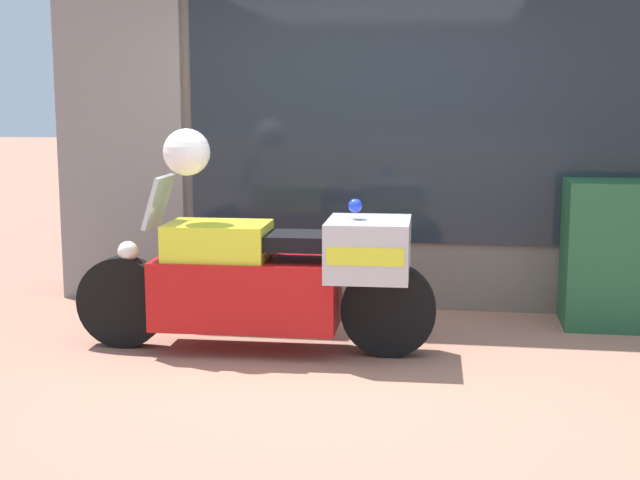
% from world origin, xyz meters
% --- Properties ---
extents(ground_plane, '(60.00, 60.00, 0.00)m').
position_xyz_m(ground_plane, '(0.00, 0.00, 0.00)').
color(ground_plane, '#9E6B56').
extents(shop_building, '(5.15, 0.55, 3.83)m').
position_xyz_m(shop_building, '(-0.43, 2.00, 1.92)').
color(shop_building, '#6B6056').
rests_on(shop_building, ground).
extents(window_display, '(3.63, 0.30, 2.09)m').
position_xyz_m(window_display, '(0.46, 2.03, 0.49)').
color(window_display, slate).
rests_on(window_display, ground).
extents(paramedic_motorcycle, '(2.43, 0.64, 1.18)m').
position_xyz_m(paramedic_motorcycle, '(-0.48, 0.45, 0.52)').
color(paramedic_motorcycle, black).
rests_on(paramedic_motorcycle, ground).
extents(utility_cabinet, '(0.96, 0.55, 1.09)m').
position_xyz_m(utility_cabinet, '(1.99, 1.50, 0.54)').
color(utility_cabinet, '#235633').
rests_on(utility_cabinet, ground).
extents(white_helmet, '(0.31, 0.31, 0.31)m').
position_xyz_m(white_helmet, '(-1.05, 0.43, 1.33)').
color(white_helmet, white).
rests_on(white_helmet, paramedic_motorcycle).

